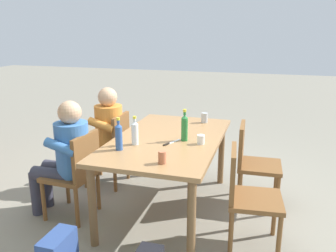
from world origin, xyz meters
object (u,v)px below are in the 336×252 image
(chair_near_left, at_px, (246,193))
(cup_white, at_px, (201,140))
(dining_table, at_px, (168,146))
(cup_steel, at_px, (204,118))
(chair_near_right, at_px, (252,160))
(chair_far_left, at_px, (77,171))
(bottle_green, at_px, (184,127))
(bottle_clear, at_px, (135,132))
(table_knife, at_px, (171,143))
(bottle_blue, at_px, (119,136))
(chair_far_right, at_px, (112,145))
(person_in_plaid_shirt, at_px, (66,153))
(person_in_white_shirt, at_px, (103,131))
(cup_terracotta, at_px, (162,157))

(chair_near_left, relative_size, cup_white, 9.90)
(dining_table, distance_m, cup_steel, 0.73)
(chair_near_left, relative_size, chair_near_right, 1.00)
(chair_near_left, height_order, chair_near_right, same)
(cup_white, bearing_deg, chair_near_left, -123.40)
(chair_far_left, relative_size, cup_white, 9.90)
(chair_far_left, xyz_separation_m, bottle_green, (0.36, -0.99, 0.42))
(bottle_clear, height_order, cup_steel, bottle_clear)
(chair_far_left, xyz_separation_m, table_knife, (0.24, -0.88, 0.29))
(chair_far_left, xyz_separation_m, chair_near_right, (0.79, -1.62, 0.00))
(bottle_blue, height_order, cup_white, bottle_blue)
(chair_far_right, xyz_separation_m, chair_near_left, (-0.80, -1.62, 0.00))
(dining_table, xyz_separation_m, chair_far_right, (0.39, 0.81, -0.20))
(chair_far_right, relative_size, person_in_plaid_shirt, 0.74)
(dining_table, xyz_separation_m, bottle_blue, (-0.47, 0.31, 0.21))
(chair_far_right, xyz_separation_m, person_in_white_shirt, (-0.00, 0.11, 0.17))
(chair_near_right, bearing_deg, bottle_blue, 127.39)
(cup_white, bearing_deg, chair_far_left, 104.46)
(bottle_clear, bearing_deg, chair_far_right, 40.12)
(chair_far_right, distance_m, chair_near_left, 1.80)
(chair_far_left, bearing_deg, dining_table, -63.74)
(bottle_blue, bearing_deg, dining_table, -33.92)
(bottle_blue, bearing_deg, person_in_white_shirt, 35.05)
(chair_near_right, distance_m, table_knife, 0.96)
(chair_far_right, bearing_deg, cup_terracotta, -137.87)
(chair_near_left, height_order, person_in_white_shirt, person_in_white_shirt)
(chair_far_left, bearing_deg, bottle_clear, -79.09)
(chair_far_left, bearing_deg, bottle_blue, -97.82)
(person_in_plaid_shirt, bearing_deg, chair_far_left, -92.60)
(bottle_clear, height_order, cup_white, bottle_clear)
(bottle_clear, height_order, table_knife, bottle_clear)
(chair_far_right, bearing_deg, person_in_white_shirt, 90.37)
(chair_far_left, distance_m, bottle_clear, 0.71)
(chair_far_left, bearing_deg, cup_steel, -44.27)
(cup_steel, bearing_deg, bottle_clear, 154.00)
(chair_near_left, bearing_deg, chair_far_left, 89.89)
(chair_near_right, bearing_deg, chair_near_left, -179.98)
(person_in_white_shirt, distance_m, cup_terracotta, 1.52)
(person_in_plaid_shirt, xyz_separation_m, bottle_clear, (0.11, -0.68, 0.24))
(chair_far_right, relative_size, bottle_clear, 3.20)
(chair_far_right, height_order, bottle_clear, bottle_clear)
(table_knife, bearing_deg, bottle_blue, 128.32)
(dining_table, xyz_separation_m, chair_far_left, (-0.40, 0.81, -0.20))
(cup_steel, bearing_deg, bottle_green, 175.37)
(chair_near_right, height_order, cup_terracotta, cup_terracotta)
(cup_terracotta, bearing_deg, chair_near_left, -68.04)
(bottle_blue, xyz_separation_m, cup_terracotta, (-0.20, -0.47, -0.08))
(chair_far_left, height_order, chair_near_right, same)
(chair_near_right, relative_size, table_knife, 3.79)
(person_in_white_shirt, bearing_deg, table_knife, -119.23)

